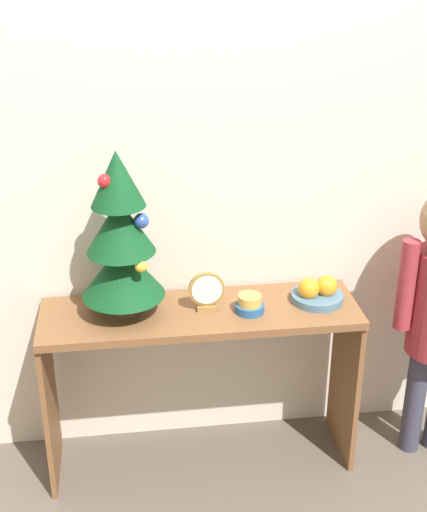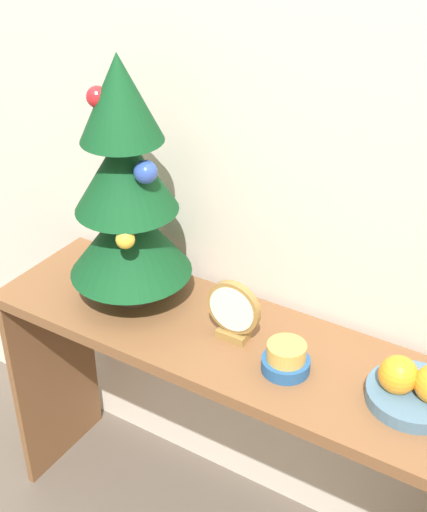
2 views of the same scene
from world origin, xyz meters
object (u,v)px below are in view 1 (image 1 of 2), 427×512
at_px(mini_tree, 121,240).
at_px(fruit_bowl, 317,292).
at_px(singing_bowl, 250,304).
at_px(desk_clock, 207,292).

xyz_separation_m(mini_tree, fruit_bowl, (0.72, -0.00, -0.26)).
height_order(mini_tree, singing_bowl, mini_tree).
bearing_deg(mini_tree, fruit_bowl, -0.25).
xyz_separation_m(mini_tree, singing_bowl, (0.45, -0.05, -0.26)).
relative_size(mini_tree, fruit_bowl, 3.15).
relative_size(fruit_bowl, singing_bowl, 1.82).
relative_size(mini_tree, desk_clock, 4.05).
distance_m(fruit_bowl, singing_bowl, 0.27).
bearing_deg(desk_clock, singing_bowl, -13.39).
distance_m(mini_tree, desk_clock, 0.37).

